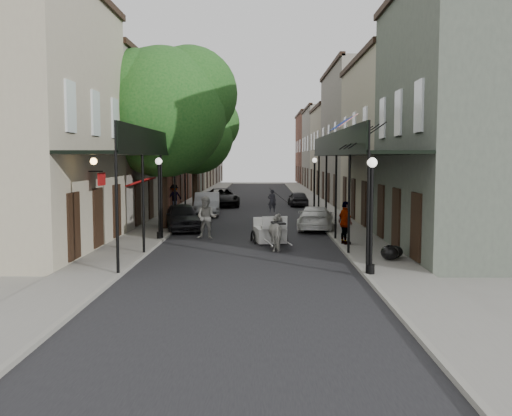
{
  "coord_description": "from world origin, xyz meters",
  "views": [
    {
      "loc": [
        0.66,
        -20.02,
        3.8
      ],
      "look_at": [
        0.36,
        5.18,
        1.6
      ],
      "focal_mm": 40.0,
      "sensor_mm": 36.0,
      "label": 1
    }
  ],
  "objects_px": {
    "car_right_near": "(316,218)",
    "pedestrian_sidewalk_right": "(345,223)",
    "car_right_far": "(298,199)",
    "car_left_near": "(182,217)",
    "lamppost_right_far": "(314,185)",
    "car_left_mid": "(207,204)",
    "horse": "(279,232)",
    "pedestrian_sidewalk_left": "(174,197)",
    "tree_near": "(171,107)",
    "carriage": "(268,221)",
    "car_left_far": "(222,197)",
    "pedestrian_walking": "(207,218)",
    "tree_far": "(199,132)",
    "lamppost_right_near": "(371,214)",
    "lamppost_left": "(159,197)"
  },
  "relations": [
    {
      "from": "pedestrian_sidewalk_left",
      "to": "car_right_near",
      "type": "relative_size",
      "value": 0.41
    },
    {
      "from": "lamppost_left",
      "to": "car_left_near",
      "type": "bearing_deg",
      "value": 82.46
    },
    {
      "from": "pedestrian_sidewalk_right",
      "to": "car_right_far",
      "type": "height_order",
      "value": "pedestrian_sidewalk_right"
    },
    {
      "from": "lamppost_left",
      "to": "carriage",
      "type": "distance_m",
      "value": 5.14
    },
    {
      "from": "lamppost_left",
      "to": "car_left_near",
      "type": "distance_m",
      "value": 4.04
    },
    {
      "from": "horse",
      "to": "pedestrian_sidewalk_right",
      "type": "height_order",
      "value": "pedestrian_sidewalk_right"
    },
    {
      "from": "carriage",
      "to": "car_right_far",
      "type": "distance_m",
      "value": 19.5
    },
    {
      "from": "tree_near",
      "to": "carriage",
      "type": "height_order",
      "value": "tree_near"
    },
    {
      "from": "pedestrian_walking",
      "to": "tree_far",
      "type": "bearing_deg",
      "value": 107.77
    },
    {
      "from": "horse",
      "to": "car_left_mid",
      "type": "xyz_separation_m",
      "value": [
        -4.36,
        14.2,
        0.03
      ]
    },
    {
      "from": "tree_near",
      "to": "lamppost_right_far",
      "type": "height_order",
      "value": "tree_near"
    },
    {
      "from": "pedestrian_sidewalk_right",
      "to": "car_right_far",
      "type": "bearing_deg",
      "value": -18.25
    },
    {
      "from": "lamppost_right_near",
      "to": "pedestrian_walking",
      "type": "relative_size",
      "value": 1.85
    },
    {
      "from": "lamppost_left",
      "to": "lamppost_right_far",
      "type": "distance_m",
      "value": 14.53
    },
    {
      "from": "pedestrian_sidewalk_left",
      "to": "carriage",
      "type": "bearing_deg",
      "value": 80.98
    },
    {
      "from": "car_left_near",
      "to": "car_left_mid",
      "type": "bearing_deg",
      "value": 72.08
    },
    {
      "from": "lamppost_right_far",
      "to": "lamppost_left",
      "type": "bearing_deg",
      "value": -124.35
    },
    {
      "from": "lamppost_right_near",
      "to": "car_right_far",
      "type": "relative_size",
      "value": 1.05
    },
    {
      "from": "lamppost_right_near",
      "to": "pedestrian_walking",
      "type": "height_order",
      "value": "lamppost_right_near"
    },
    {
      "from": "pedestrian_sidewalk_left",
      "to": "car_left_far",
      "type": "xyz_separation_m",
      "value": [
        3.2,
        3.51,
        -0.29
      ]
    },
    {
      "from": "horse",
      "to": "car_left_far",
      "type": "height_order",
      "value": "horse"
    },
    {
      "from": "carriage",
      "to": "car_right_near",
      "type": "bearing_deg",
      "value": 49.55
    },
    {
      "from": "car_left_near",
      "to": "car_left_far",
      "type": "distance_m",
      "value": 15.1
    },
    {
      "from": "lamppost_right_far",
      "to": "pedestrian_sidewalk_right",
      "type": "distance_m",
      "value": 13.75
    },
    {
      "from": "pedestrian_walking",
      "to": "car_left_mid",
      "type": "relative_size",
      "value": 0.43
    },
    {
      "from": "horse",
      "to": "carriage",
      "type": "bearing_deg",
      "value": -90.0
    },
    {
      "from": "lamppost_right_far",
      "to": "car_left_mid",
      "type": "xyz_separation_m",
      "value": [
        -7.14,
        -0.33,
        -1.29
      ]
    },
    {
      "from": "pedestrian_walking",
      "to": "car_left_far",
      "type": "bearing_deg",
      "value": 102.34
    },
    {
      "from": "tree_far",
      "to": "car_right_near",
      "type": "bearing_deg",
      "value": -61.32
    },
    {
      "from": "car_left_near",
      "to": "car_right_far",
      "type": "bearing_deg",
      "value": 51.33
    },
    {
      "from": "lamppost_right_far",
      "to": "car_left_mid",
      "type": "height_order",
      "value": "lamppost_right_far"
    },
    {
      "from": "lamppost_right_far",
      "to": "carriage",
      "type": "relative_size",
      "value": 1.51
    },
    {
      "from": "pedestrian_sidewalk_left",
      "to": "car_left_far",
      "type": "relative_size",
      "value": 0.35
    },
    {
      "from": "lamppost_right_far",
      "to": "carriage",
      "type": "distance_m",
      "value": 12.73
    },
    {
      "from": "car_right_near",
      "to": "car_right_far",
      "type": "distance_m",
      "value": 14.98
    },
    {
      "from": "car_right_far",
      "to": "car_left_near",
      "type": "bearing_deg",
      "value": 62.41
    },
    {
      "from": "lamppost_right_near",
      "to": "pedestrian_sidewalk_left",
      "type": "bearing_deg",
      "value": 112.98
    },
    {
      "from": "pedestrian_sidewalk_right",
      "to": "car_left_mid",
      "type": "height_order",
      "value": "pedestrian_sidewalk_right"
    },
    {
      "from": "pedestrian_sidewalk_left",
      "to": "car_left_near",
      "type": "height_order",
      "value": "pedestrian_sidewalk_left"
    },
    {
      "from": "car_right_near",
      "to": "pedestrian_sidewalk_right",
      "type": "bearing_deg",
      "value": 105.27
    },
    {
      "from": "pedestrian_sidewalk_right",
      "to": "car_left_far",
      "type": "relative_size",
      "value": 0.36
    },
    {
      "from": "horse",
      "to": "pedestrian_sidewalk_left",
      "type": "relative_size",
      "value": 0.98
    },
    {
      "from": "tree_near",
      "to": "car_left_near",
      "type": "relative_size",
      "value": 2.28
    },
    {
      "from": "lamppost_right_near",
      "to": "car_left_near",
      "type": "xyz_separation_m",
      "value": [
        -7.7,
        11.78,
        -1.33
      ]
    },
    {
      "from": "lamppost_left",
      "to": "pedestrian_walking",
      "type": "xyz_separation_m",
      "value": [
        2.1,
        0.71,
        -1.05
      ]
    },
    {
      "from": "car_left_far",
      "to": "car_left_mid",
      "type": "bearing_deg",
      "value": -103.87
    },
    {
      "from": "pedestrian_walking",
      "to": "car_right_near",
      "type": "xyz_separation_m",
      "value": [
        5.47,
        3.37,
        -0.37
      ]
    },
    {
      "from": "horse",
      "to": "car_right_near",
      "type": "xyz_separation_m",
      "value": [
        2.15,
        6.62,
        -0.1
      ]
    },
    {
      "from": "lamppost_right_near",
      "to": "car_right_far",
      "type": "distance_m",
      "value": 27.1
    },
    {
      "from": "lamppost_right_far",
      "to": "pedestrian_walking",
      "type": "height_order",
      "value": "lamppost_right_far"
    }
  ]
}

